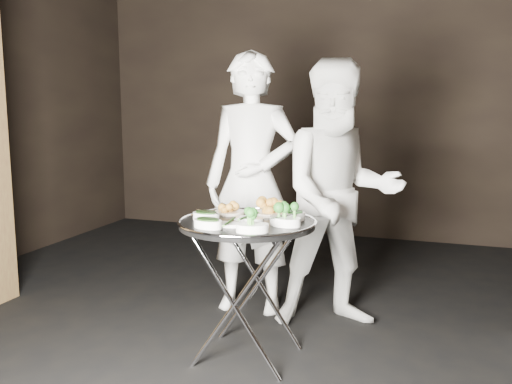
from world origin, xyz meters
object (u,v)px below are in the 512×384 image
(serving_tray, at_px, (247,223))
(waiter_left, at_px, (252,183))
(tray_stand, at_px, (247,284))
(waiter_right, at_px, (340,195))

(serving_tray, height_order, waiter_left, waiter_left)
(serving_tray, bearing_deg, waiter_left, 107.88)
(tray_stand, height_order, waiter_right, waiter_right)
(tray_stand, bearing_deg, waiter_left, 107.88)
(waiter_right, bearing_deg, serving_tray, -144.10)
(waiter_left, distance_m, waiter_right, 0.64)
(tray_stand, height_order, serving_tray, serving_tray)
(waiter_left, relative_size, waiter_right, 1.04)
(tray_stand, relative_size, waiter_left, 0.44)
(tray_stand, xyz_separation_m, serving_tray, (0.00, 0.00, 0.35))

